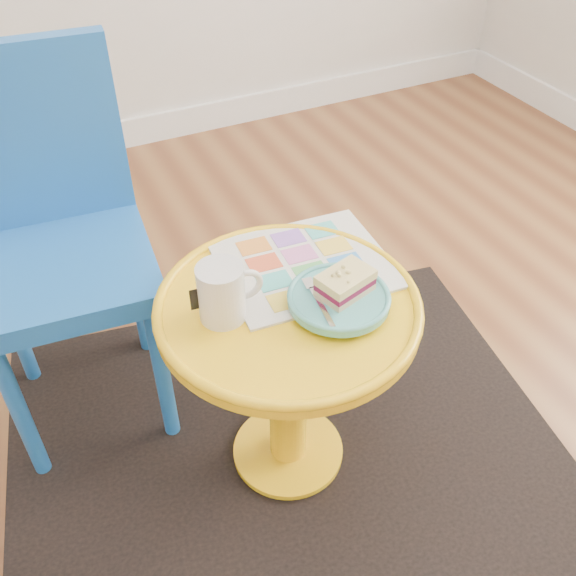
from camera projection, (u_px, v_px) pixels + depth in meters
name	position (u px, v px, depth m)	size (l,w,h in m)	color
rug	(288.00, 452.00, 1.55)	(1.30, 1.10, 0.01)	black
side_table	(288.00, 353.00, 1.32)	(0.52, 0.52, 0.49)	yellow
chair	(52.00, 230.00, 1.39)	(0.42, 0.42, 0.88)	blue
newspaper	(305.00, 264.00, 1.32)	(0.34, 0.29, 0.01)	silver
mug	(222.00, 291.00, 1.17)	(0.13, 0.09, 0.11)	silver
plate	(339.00, 299.00, 1.22)	(0.20, 0.20, 0.02)	#51ABA8
cake_slice	(345.00, 283.00, 1.20)	(0.12, 0.09, 0.05)	#D3BC8C
fork	(318.00, 300.00, 1.20)	(0.03, 0.14, 0.00)	silver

